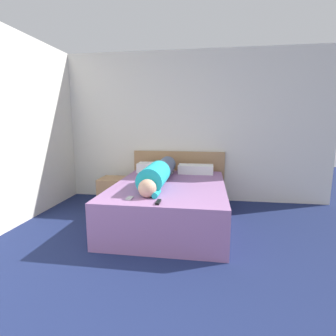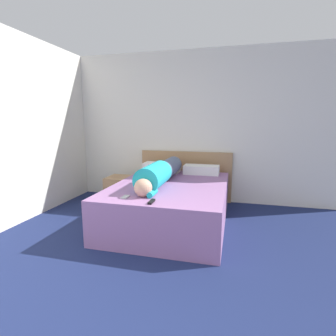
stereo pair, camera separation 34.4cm
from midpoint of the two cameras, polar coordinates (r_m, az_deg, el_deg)
name	(u,v)px [view 1 (the left image)]	position (r m, az deg, el deg)	size (l,w,h in m)	color
wall_back	(178,127)	(4.70, 0.18, 8.83)	(5.22, 0.06, 2.60)	silver
bed	(170,203)	(3.71, -2.32, -7.63)	(1.51, 2.04, 0.55)	#936699
headboard	(178,176)	(4.73, 0.21, -1.68)	(1.63, 0.04, 0.88)	#A37A51
nightstand	(114,191)	(4.63, -13.86, -4.92)	(0.44, 0.44, 0.46)	#A37A51
person_lying	(159,173)	(3.64, -4.78, -1.18)	(0.32, 1.65, 0.32)	tan
pillow_near_headboard	(156,168)	(4.46, -4.91, 0.07)	(0.60, 0.28, 0.16)	white
pillow_second	(196,169)	(4.36, 3.82, -0.27)	(0.57, 0.28, 0.14)	white
tv_remote	(158,202)	(2.80, -5.68, -7.43)	(0.04, 0.15, 0.02)	black
cell_phone	(129,198)	(3.01, -11.66, -6.48)	(0.06, 0.13, 0.01)	#B2B7BC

